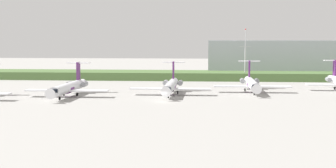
% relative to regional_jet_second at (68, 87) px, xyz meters
% --- Properties ---
extents(ground_plane, '(500.00, 500.00, 0.00)m').
position_rel_regional_jet_second_xyz_m(ground_plane, '(26.95, 20.73, -2.54)').
color(ground_plane, '#9E9B96').
extents(grass_berm, '(320.00, 20.00, 3.05)m').
position_rel_regional_jet_second_xyz_m(grass_berm, '(26.95, 61.31, -1.01)').
color(grass_berm, '#4C6B38').
rests_on(grass_berm, ground).
extents(regional_jet_second, '(22.81, 31.00, 9.00)m').
position_rel_regional_jet_second_xyz_m(regional_jet_second, '(0.00, 0.00, 0.00)').
color(regional_jet_second, white).
rests_on(regional_jet_second, ground).
extents(regional_jet_third, '(22.81, 31.00, 9.00)m').
position_rel_regional_jet_second_xyz_m(regional_jet_third, '(27.77, 6.93, 0.00)').
color(regional_jet_third, white).
rests_on(regional_jet_third, ground).
extents(regional_jet_fourth, '(22.81, 31.00, 9.00)m').
position_rel_regional_jet_second_xyz_m(regional_jet_fourth, '(51.42, 15.76, 0.00)').
color(regional_jet_fourth, white).
rests_on(regional_jet_fourth, ground).
extents(antenna_mast, '(4.40, 0.50, 19.88)m').
position_rel_regional_jet_second_xyz_m(antenna_mast, '(52.51, 59.49, 5.77)').
color(antenna_mast, '#B2B2B7').
rests_on(antenna_mast, ground).
extents(distant_hangar, '(63.97, 26.77, 15.32)m').
position_rel_regional_jet_second_xyz_m(distant_hangar, '(70.18, 81.41, 5.12)').
color(distant_hangar, '#9EA3AD').
rests_on(distant_hangar, ground).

